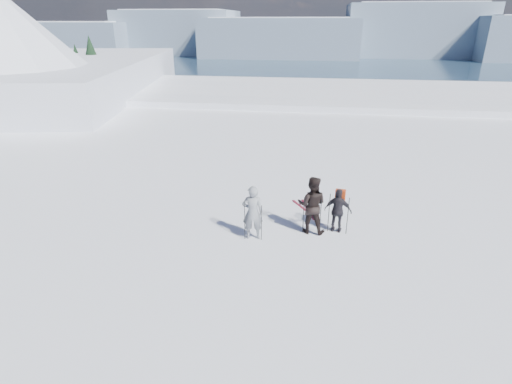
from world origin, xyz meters
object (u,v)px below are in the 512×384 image
skier_dark (312,205)px  skis_loose (306,209)px  skier_grey (253,213)px  skier_pack (338,211)px

skier_dark → skis_loose: bearing=-77.4°
skier_grey → skier_dark: bearing=-169.1°
skier_dark → skier_pack: (0.86, 0.15, -0.22)m
skier_grey → skier_pack: (2.70, 0.83, -0.15)m
skier_pack → skis_loose: 1.98m
skier_pack → skier_grey: bearing=28.4°
skier_grey → skis_loose: 3.00m
skier_pack → skis_loose: (-1.04, 1.51, -0.74)m
skier_dark → skis_loose: size_ratio=1.18×
skier_grey → skier_pack: 2.82m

